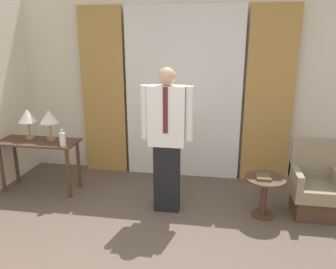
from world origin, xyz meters
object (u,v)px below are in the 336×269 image
at_px(armchair, 314,188).
at_px(table_lamp_right, 49,118).
at_px(desk, 39,150).
at_px(bottle_near_edge, 63,139).
at_px(table_lamp_left, 28,117).
at_px(person, 167,136).
at_px(book, 263,177).
at_px(side_table, 264,190).

bearing_deg(armchair, table_lamp_right, 177.67).
relative_size(desk, bottle_near_edge, 4.78).
height_order(desk, armchair, armchair).
bearing_deg(table_lamp_right, bottle_near_edge, -38.60).
xyz_separation_m(desk, bottle_near_edge, (0.46, -0.15, 0.23)).
relative_size(table_lamp_left, person, 0.24).
bearing_deg(book, table_lamp_left, 174.14).
xyz_separation_m(table_lamp_left, person, (2.04, -0.35, -0.07)).
bearing_deg(person, side_table, 1.61).
distance_m(desk, person, 1.93).
bearing_deg(desk, book, -4.69).
height_order(bottle_near_edge, side_table, bottle_near_edge).
height_order(table_lamp_right, side_table, table_lamp_right).
relative_size(armchair, book, 4.37).
bearing_deg(desk, bottle_near_edge, -18.66).
height_order(bottle_near_edge, person, person).
xyz_separation_m(side_table, book, (-0.03, -0.01, 0.18)).
xyz_separation_m(desk, person, (1.88, -0.27, 0.38)).
bearing_deg(bottle_near_edge, side_table, -1.83).
bearing_deg(book, side_table, 25.28).
relative_size(table_lamp_right, side_table, 0.84).
bearing_deg(book, desk, 175.31).
xyz_separation_m(person, armchair, (1.82, 0.21, -0.65)).
xyz_separation_m(bottle_near_edge, person, (1.42, -0.12, 0.15)).
bearing_deg(side_table, table_lamp_left, 174.41).
distance_m(person, side_table, 1.36).
height_order(desk, person, person).
height_order(desk, table_lamp_left, table_lamp_left).
bearing_deg(desk, side_table, -4.42).
height_order(person, book, person).
distance_m(person, book, 1.26).
relative_size(person, book, 8.50).
relative_size(bottle_near_edge, armchair, 0.25).
distance_m(table_lamp_left, bottle_near_edge, 0.70).
bearing_deg(armchair, bottle_near_edge, -178.42).
height_order(side_table, book, book).
xyz_separation_m(table_lamp_left, table_lamp_right, (0.33, 0.00, 0.00)).
xyz_separation_m(armchair, side_table, (-0.62, -0.17, 0.01)).
bearing_deg(side_table, person, -178.39).
bearing_deg(person, bottle_near_edge, 175.29).
relative_size(person, armchair, 1.95).
height_order(table_lamp_left, armchair, table_lamp_left).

